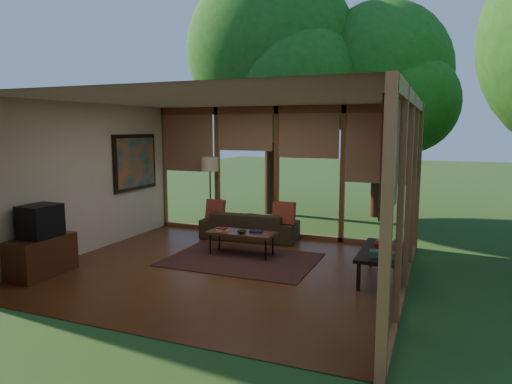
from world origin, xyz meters
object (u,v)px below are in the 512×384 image
at_px(side_console, 381,253).
at_px(sofa, 250,225).
at_px(coffee_table, 241,234).
at_px(floor_lamp, 210,168).
at_px(media_cabinet, 42,256).
at_px(television, 40,221).

bearing_deg(side_console, sofa, 150.54).
bearing_deg(coffee_table, floor_lamp, 134.84).
height_order(coffee_table, side_console, side_console).
relative_size(sofa, media_cabinet, 1.94).
height_order(media_cabinet, floor_lamp, floor_lamp).
bearing_deg(media_cabinet, television, 0.00).
bearing_deg(media_cabinet, side_console, 19.76).
xyz_separation_m(media_cabinet, side_console, (4.87, 1.75, 0.11)).
bearing_deg(sofa, side_console, 146.77).
distance_m(sofa, media_cabinet, 3.92).
relative_size(television, coffee_table, 0.46).
bearing_deg(sofa, coffee_table, 102.15).
height_order(television, coffee_table, television).
bearing_deg(side_console, floor_lamp, 155.42).
height_order(media_cabinet, television, television).
relative_size(floor_lamp, coffee_table, 1.38).
relative_size(media_cabinet, coffee_table, 0.83).
bearing_deg(floor_lamp, side_console, -24.58).
distance_m(media_cabinet, floor_lamp, 3.81).
bearing_deg(floor_lamp, sofa, -8.35).
xyz_separation_m(sofa, coffee_table, (0.33, -1.17, 0.11)).
height_order(television, side_console, television).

